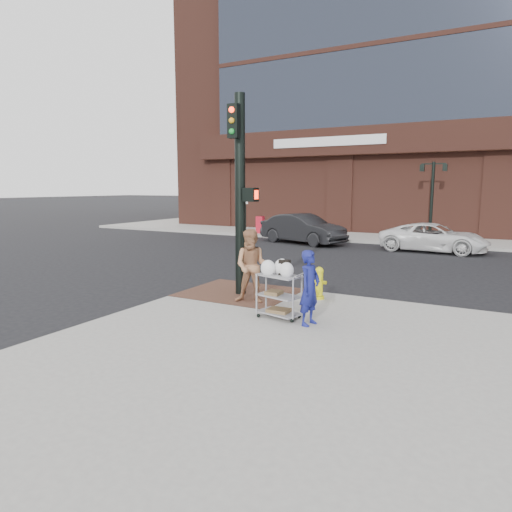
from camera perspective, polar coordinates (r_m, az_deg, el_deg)
The scene contains 13 objects.
ground at distance 10.98m, azimuth -1.80°, elevation -6.64°, with size 220.00×220.00×0.00m, color black.
brick_curb_ramp at distance 11.98m, azimuth -2.10°, elevation -4.56°, with size 2.80×2.40×0.01m, color brown.
lamp_post at distance 25.35m, azimuth 21.16°, elevation 7.46°, with size 1.32×0.22×4.00m.
parking_sign at distance 27.87m, azimuth -1.29°, elevation 5.28°, with size 0.05×0.05×2.20m, color black.
traffic_signal_pole at distance 11.49m, azimuth -1.97°, elevation 8.33°, with size 0.61×0.51×5.00m.
woman_blue at distance 9.14m, azimuth 6.73°, elevation -3.98°, with size 0.55×0.36×1.51m, color navy.
pedestrian_tan at distance 10.81m, azimuth -0.47°, elevation -1.27°, with size 0.86×0.67×1.76m, color #AD7751.
sedan_dark at distance 23.52m, azimuth 5.85°, elevation 3.41°, with size 1.61×4.61×1.52m, color black.
minivan_white at distance 21.90m, azimuth 21.34°, elevation 2.16°, with size 2.12×4.61×1.28m, color white.
utility_cart at distance 9.61m, azimuth 2.90°, elevation -4.46°, with size 0.99×0.71×1.25m.
fire_hydrant at distance 11.34m, azimuth 7.89°, elevation -3.31°, with size 0.38×0.26×0.80m.
newsbox_red at distance 27.13m, azimuth 0.53°, elevation 3.92°, with size 0.42×0.38×1.00m, color red.
newsbox_blue at distance 26.63m, azimuth 3.45°, elevation 3.82°, with size 0.42×0.38×1.01m, color #1A4AAE.
Camera 1 is at (5.36, -9.13, 2.90)m, focal length 32.00 mm.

